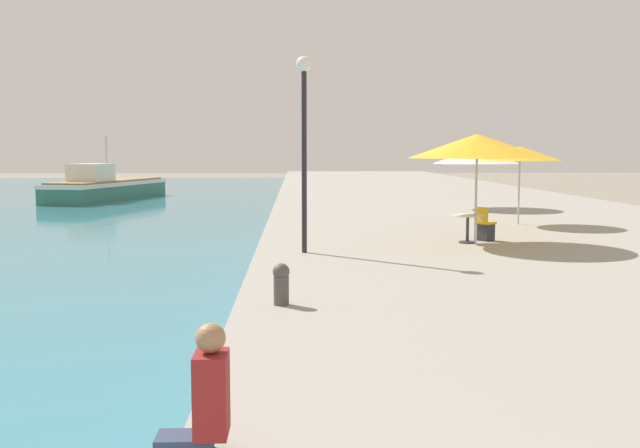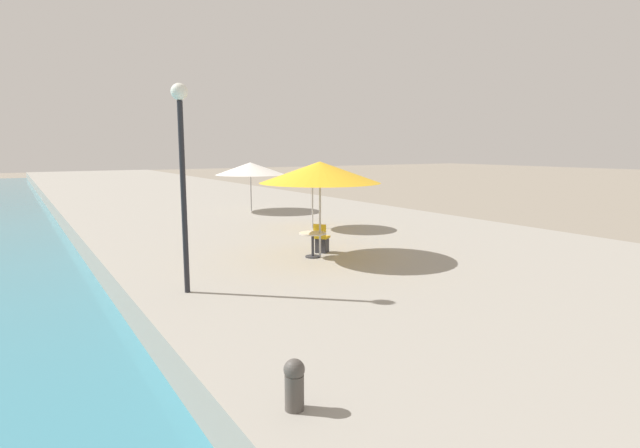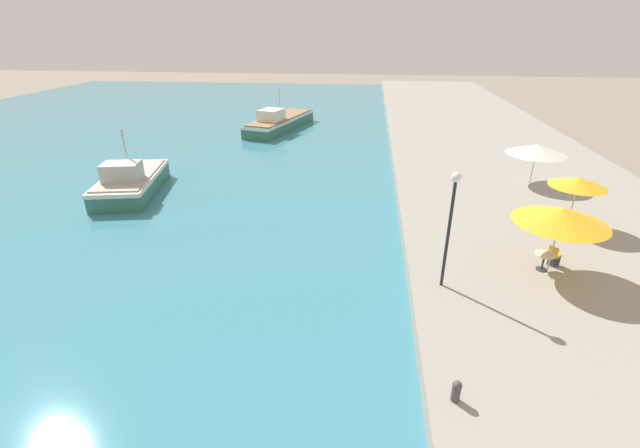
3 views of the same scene
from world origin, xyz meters
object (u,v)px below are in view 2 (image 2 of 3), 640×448
at_px(cafe_chair_left, 322,242).
at_px(lamppost, 182,153).
at_px(cafe_table, 313,240).
at_px(mooring_bollard, 294,383).
at_px(cafe_umbrella_pink, 320,172).
at_px(cafe_umbrella_white, 312,171).
at_px(cafe_umbrella_striped, 250,169).

distance_m(cafe_chair_left, lamppost, 5.95).
height_order(cafe_table, mooring_bollard, cafe_table).
bearing_deg(cafe_table, cafe_umbrella_pink, -38.29).
distance_m(cafe_umbrella_white, cafe_chair_left, 5.16).
distance_m(cafe_umbrella_striped, cafe_chair_left, 11.15).
xyz_separation_m(cafe_umbrella_white, cafe_table, (-2.80, -4.65, -1.77)).
xyz_separation_m(cafe_table, lamppost, (-4.27, -1.63, 2.56)).
bearing_deg(mooring_bollard, lamppost, 85.70).
bearing_deg(lamppost, cafe_umbrella_pink, 18.57).
relative_size(cafe_umbrella_pink, cafe_table, 4.41).
distance_m(cafe_umbrella_pink, cafe_chair_left, 2.30).
height_order(cafe_umbrella_white, cafe_umbrella_striped, cafe_umbrella_white).
bearing_deg(cafe_chair_left, lamppost, -103.27).
bearing_deg(lamppost, cafe_table, 20.85).
relative_size(cafe_umbrella_pink, mooring_bollard, 5.39).
xyz_separation_m(cafe_umbrella_pink, mooring_bollard, (-4.87, -7.21, -2.16)).
xyz_separation_m(cafe_table, mooring_bollard, (-4.70, -7.34, -0.18)).
distance_m(mooring_bollard, lamppost, 6.36).
bearing_deg(cafe_umbrella_striped, cafe_umbrella_white, -92.03).
bearing_deg(mooring_bollard, cafe_umbrella_white, 57.99).
height_order(cafe_umbrella_pink, cafe_table, cafe_umbrella_pink).
bearing_deg(cafe_table, lamppost, -159.15).
distance_m(cafe_table, lamppost, 5.23).
height_order(cafe_umbrella_pink, cafe_umbrella_striped, cafe_umbrella_pink).
bearing_deg(cafe_table, cafe_umbrella_striped, 74.81).
bearing_deg(mooring_bollard, cafe_umbrella_striped, 67.33).
xyz_separation_m(mooring_bollard, lamppost, (0.43, 5.72, 2.74)).
xyz_separation_m(cafe_umbrella_pink, cafe_chair_left, (0.41, 0.56, -2.19)).
height_order(cafe_umbrella_white, cafe_chair_left, cafe_umbrella_white).
distance_m(cafe_table, mooring_bollard, 8.72).
height_order(cafe_umbrella_pink, cafe_umbrella_white, cafe_umbrella_pink).
bearing_deg(cafe_umbrella_pink, lamppost, -161.43).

